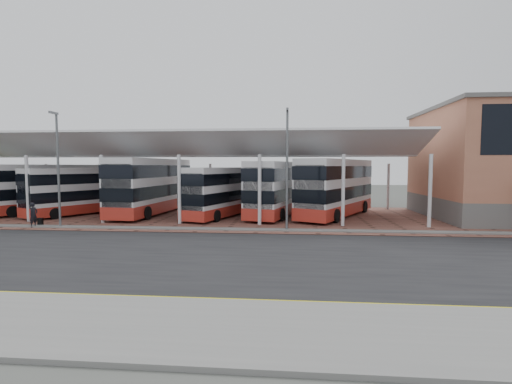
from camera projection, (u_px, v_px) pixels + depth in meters
The scene contains 18 objects.
ground at pixel (246, 252), 18.74m from camera, with size 140.00×140.00×0.00m, color #424540.
road at pixel (244, 257), 17.75m from camera, with size 120.00×14.00×0.02m, color black.
forecourt at pixel (287, 217), 31.48m from camera, with size 72.00×16.00×0.06m, color brown.
sidewalk at pixel (208, 328), 9.80m from camera, with size 120.00×4.00×0.14m, color slate.
north_kerb at pixel (257, 230), 24.90m from camera, with size 120.00×0.80×0.14m, color slate.
yellow_line_near at pixel (221, 302), 11.79m from camera, with size 120.00×0.12×0.01m, color #C3BC04.
yellow_line_far at pixel (223, 299), 12.09m from camera, with size 120.00×0.12×0.01m, color #C3BC04.
canopy at pixel (197, 150), 32.72m from camera, with size 37.00×11.63×7.07m.
lamp_west at pixel (58, 166), 25.91m from camera, with size 0.16×0.90×8.07m.
lamp_east at pixel (287, 166), 24.50m from camera, with size 0.16×0.90×8.07m.
bus_0 at pixel (47, 189), 34.31m from camera, with size 7.48×10.58×4.44m.
bus_1 at pixel (82, 191), 33.13m from camera, with size 6.64×9.89×4.11m.
bus_2 at pixel (152, 186), 33.44m from camera, with size 3.83×12.20×4.95m.
bus_3 at pixel (223, 192), 31.85m from camera, with size 5.43×10.35×4.18m.
bus_4 at pixel (279, 189), 32.52m from camera, with size 5.35×11.61×4.66m.
bus_5 at pixel (337, 188), 31.76m from camera, with size 7.79×11.72×4.86m.
pedestrian at pixel (34, 215), 26.03m from camera, with size 0.64×0.42×1.75m, color black.
suitcase at pixel (40, 222), 26.75m from camera, with size 0.33×0.23×0.56m, color black.
Camera 1 is at (2.12, -18.37, 4.35)m, focal length 26.00 mm.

